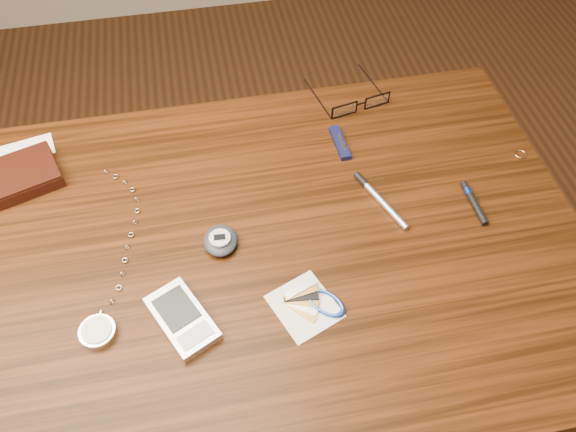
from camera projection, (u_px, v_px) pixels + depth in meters
The scene contains 12 objects.
ground at pixel (277, 408), 1.47m from camera, with size 3.80×3.80×0.00m, color #472814.
desk at pixel (271, 278), 0.96m from camera, with size 1.00×0.70×0.75m.
wallet_and_card at pixel (21, 175), 0.95m from camera, with size 0.14×0.18×0.03m.
eyeglasses at pixel (359, 103), 1.06m from camera, with size 0.15×0.15×0.03m.
gold_ring at pixel (520, 154), 0.99m from camera, with size 0.02×0.02×0.00m, color tan.
pocket_watch at pixel (99, 325), 0.78m from camera, with size 0.09×0.34×0.02m.
pda_phone at pixel (182, 318), 0.79m from camera, with size 0.11×0.13×0.02m.
pedometer at pixel (220, 240), 0.87m from camera, with size 0.06×0.06×0.02m.
notepad_keys at pixel (314, 303), 0.81m from camera, with size 0.12×0.12×0.01m.
pocket_knife at pixel (340, 143), 1.00m from camera, with size 0.02×0.08×0.01m.
silver_pen at pixel (377, 196), 0.93m from camera, with size 0.06×0.13×0.01m.
black_blue_pen at pixel (473, 201), 0.92m from camera, with size 0.01×0.09×0.01m.
Camera 1 is at (-0.07, -0.50, 1.47)m, focal length 35.00 mm.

